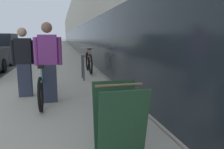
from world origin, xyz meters
TOP-DOWN VIEW (x-y plane):
  - sidewalk_slab at (5.42, 21.00)m, footprint 3.56×70.00m
  - storefront_facade at (12.23, 29.00)m, footprint 10.01×70.00m
  - tandem_bicycle at (5.31, 1.15)m, footprint 0.52×2.74m
  - person_rider at (5.45, 0.80)m, footprint 0.59×0.23m
  - person_bystander at (4.85, 1.40)m, footprint 0.56×0.22m
  - bike_rack_hoop at (6.41, 3.17)m, footprint 0.05×0.60m
  - cruiser_bike_nearest at (6.80, 4.59)m, footprint 0.52×1.81m
  - sandwich_board_sign at (6.36, -1.73)m, footprint 0.56×0.56m
  - vintage_roadster_curbside at (2.41, 9.75)m, footprint 1.76×4.09m

SIDE VIEW (x-z plane):
  - sidewalk_slab at x=5.42m, z-range 0.00..0.10m
  - tandem_bicycle at x=5.31m, z-range 0.04..0.90m
  - cruiser_bike_nearest at x=6.80m, z-range 0.02..1.01m
  - sandwich_board_sign at x=6.36m, z-range 0.10..1.00m
  - bike_rack_hoop at x=6.41m, z-range 0.19..1.04m
  - vintage_roadster_curbside at x=2.41m, z-range -0.09..1.60m
  - person_bystander at x=4.85m, z-range 0.11..1.75m
  - person_rider at x=5.45m, z-range 0.11..1.84m
  - storefront_facade at x=12.23m, z-range -0.01..6.03m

